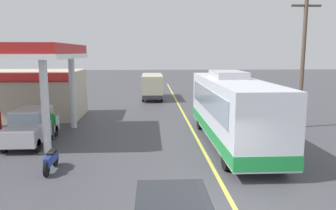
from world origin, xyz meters
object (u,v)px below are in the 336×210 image
Objects in this scene: car_at_pump at (32,124)px; minibus_opposing_lane at (152,84)px; motorcycle_parked_forecourt at (51,160)px; coach_bus_main at (232,111)px; pedestrian_near_pump at (51,123)px.

minibus_opposing_lane reaches higher than car_at_pump.
car_at_pump is 4.74m from motorcycle_parked_forecourt.
coach_bus_main is 9.61m from pedestrian_near_pump.
minibus_opposing_lane is at bearing 68.82° from car_at_pump.
car_at_pump is at bearing 117.44° from motorcycle_parked_forecourt.
minibus_opposing_lane is (6.32, 16.31, 0.46)m from car_at_pump.
pedestrian_near_pump is (-9.51, 1.19, -0.79)m from coach_bus_main.
motorcycle_parked_forecourt is 1.08× the size of pedestrian_near_pump.
car_at_pump is (-10.28, 0.55, -0.71)m from coach_bus_main.
minibus_opposing_lane is 20.92m from motorcycle_parked_forecourt.
coach_bus_main is 8.98m from motorcycle_parked_forecourt.
car_at_pump reaches higher than motorcycle_parked_forecourt.
pedestrian_near_pump is at bearing 106.09° from motorcycle_parked_forecourt.
motorcycle_parked_forecourt is 5.03m from pedestrian_near_pump.
motorcycle_parked_forecourt is at bearing -73.91° from pedestrian_near_pump.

